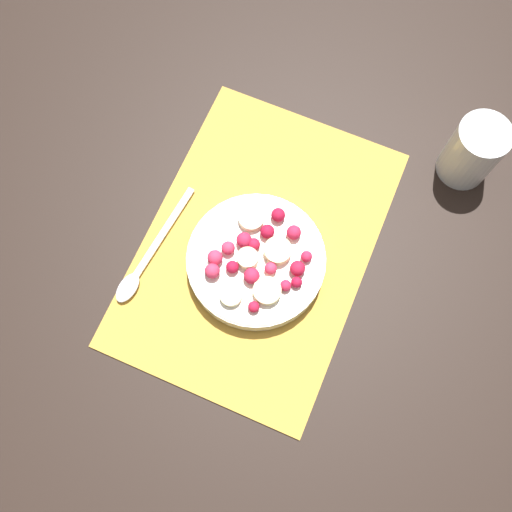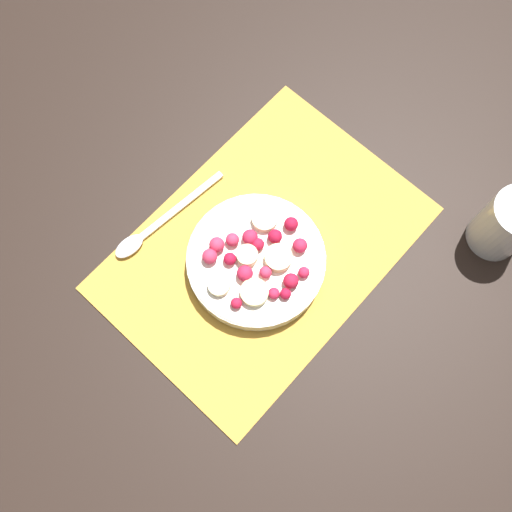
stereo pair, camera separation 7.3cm
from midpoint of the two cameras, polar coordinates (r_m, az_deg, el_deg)
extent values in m
plane|color=black|center=(0.78, -2.52, 0.50)|extent=(3.00, 3.00, 0.00)
cube|color=gold|center=(0.78, -2.53, 0.57)|extent=(0.43, 0.30, 0.01)
cylinder|color=silver|center=(0.76, -2.74, -0.96)|extent=(0.18, 0.18, 0.03)
torus|color=silver|center=(0.75, -2.78, -0.75)|extent=(0.18, 0.18, 0.01)
cylinder|color=white|center=(0.74, -2.79, -0.65)|extent=(0.16, 0.16, 0.00)
cylinder|color=beige|center=(0.73, -0.63, 0.05)|extent=(0.05, 0.05, 0.01)
cylinder|color=beige|center=(0.75, -3.23, 3.32)|extent=(0.05, 0.05, 0.01)
cylinder|color=beige|center=(0.73, -3.83, -0.65)|extent=(0.04, 0.04, 0.01)
cylinder|color=beige|center=(0.72, -1.76, -4.00)|extent=(0.05, 0.05, 0.01)
cylinder|color=beige|center=(0.72, -5.07, -4.59)|extent=(0.03, 0.03, 0.01)
sphere|color=#D12347|center=(0.74, -4.01, 1.16)|extent=(0.02, 0.02, 0.02)
sphere|color=#DB3356|center=(0.73, -6.94, -0.61)|extent=(0.02, 0.02, 0.02)
sphere|color=#D12347|center=(0.72, -3.30, -2.46)|extent=(0.02, 0.02, 0.02)
sphere|color=#B21433|center=(0.74, -1.66, 2.02)|extent=(0.02, 0.02, 0.02)
sphere|color=#D12347|center=(0.74, 1.02, 1.93)|extent=(0.02, 0.02, 0.02)
sphere|color=#DB3356|center=(0.73, -1.37, -1.70)|extent=(0.02, 0.02, 0.02)
sphere|color=red|center=(0.73, 1.34, -1.71)|extent=(0.02, 0.02, 0.02)
sphere|color=#B21433|center=(0.73, -5.23, -1.56)|extent=(0.02, 0.02, 0.02)
sphere|color=#B21433|center=(0.75, -0.53, 3.70)|extent=(0.02, 0.02, 0.02)
sphere|color=#DB3356|center=(0.74, -5.61, 0.36)|extent=(0.02, 0.02, 0.02)
sphere|color=#DB3356|center=(0.73, -7.24, -1.95)|extent=(0.02, 0.02, 0.02)
sphere|color=red|center=(0.74, -2.77, 0.62)|extent=(0.02, 0.02, 0.02)
sphere|color=#D12347|center=(0.73, 2.20, -0.64)|extent=(0.02, 0.02, 0.02)
sphere|color=red|center=(0.72, -3.13, -5.58)|extent=(0.01, 0.01, 0.01)
sphere|color=#B21433|center=(0.72, 1.24, -3.11)|extent=(0.01, 0.01, 0.01)
sphere|color=#D12347|center=(0.72, 0.12, -3.44)|extent=(0.01, 0.01, 0.01)
cube|color=silver|center=(0.80, -11.73, 2.02)|extent=(0.14, 0.02, 0.00)
ellipsoid|color=silver|center=(0.78, -15.34, -3.51)|extent=(0.05, 0.03, 0.01)
cylinder|color=white|center=(0.82, 18.52, 9.50)|extent=(0.07, 0.07, 0.10)
camera|label=1|loc=(0.04, -92.90, -9.18)|focal=40.00mm
camera|label=2|loc=(0.04, 87.10, 9.18)|focal=40.00mm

